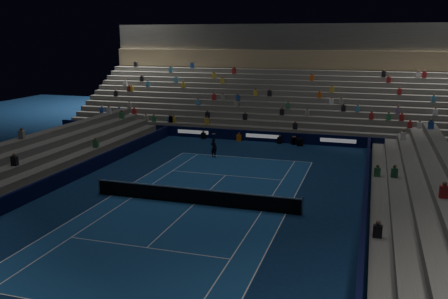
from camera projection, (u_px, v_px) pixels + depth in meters
ground at (194, 204)px, 28.73m from camera, size 90.00×90.00×0.00m
court_surface at (194, 204)px, 28.72m from camera, size 10.97×23.77×0.01m
sponsor_barrier_far at (263, 136)px, 45.83m from camera, size 44.00×0.25×1.00m
sponsor_barrier_east at (364, 213)px, 25.84m from camera, size 0.25×37.00×1.00m
sponsor_barrier_west at (54, 182)px, 31.39m from camera, size 0.25×37.00×1.00m
grandstand_main at (282, 95)px, 53.93m from camera, size 44.00×15.20×11.20m
grandstand_east at (435, 213)px, 24.75m from camera, size 5.00×37.00×2.50m
grandstand_west at (9, 172)px, 32.28m from camera, size 5.00×37.00×2.50m
tennis_net at (194, 196)px, 28.61m from camera, size 12.90×0.10×1.10m
tennis_player at (214, 148)px, 39.77m from camera, size 0.67×0.54×1.59m
broadcast_camera at (299, 142)px, 44.11m from camera, size 0.69×1.04×0.66m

